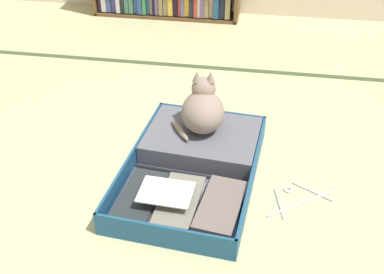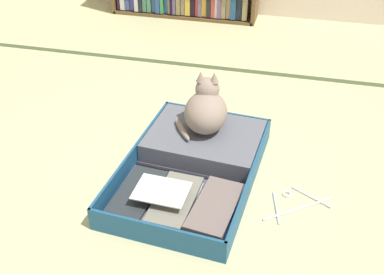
% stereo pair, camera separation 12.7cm
% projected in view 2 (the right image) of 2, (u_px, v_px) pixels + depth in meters
% --- Properties ---
extents(ground_plane, '(10.00, 10.00, 0.00)m').
position_uv_depth(ground_plane, '(159.00, 196.00, 2.14)').
color(ground_plane, '#C0BD8C').
extents(tatami_border, '(4.80, 0.05, 0.00)m').
position_uv_depth(tatami_border, '(216.00, 68.00, 3.20)').
color(tatami_border, '#3F4D2E').
rests_on(tatami_border, ground_plane).
extents(open_suitcase, '(0.66, 0.95, 0.12)m').
position_uv_depth(open_suitcase, '(197.00, 161.00, 2.27)').
color(open_suitcase, navy).
rests_on(open_suitcase, ground_plane).
extents(black_cat, '(0.29, 0.30, 0.29)m').
position_uv_depth(black_cat, '(206.00, 109.00, 2.33)').
color(black_cat, gray).
rests_on(black_cat, open_suitcase).
extents(clothes_hanger, '(0.30, 0.26, 0.01)m').
position_uv_depth(clothes_hanger, '(295.00, 203.00, 2.09)').
color(clothes_hanger, silver).
rests_on(clothes_hanger, ground_plane).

